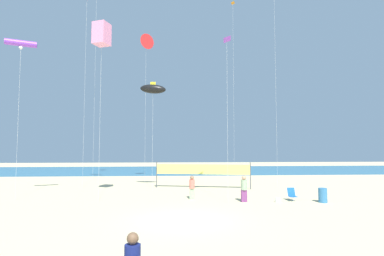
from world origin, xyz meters
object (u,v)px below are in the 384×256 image
(kite_orange_diamond, at_px, (233,16))
(kite_violet_tube, at_px, (21,44))
(kite_red_delta, at_px, (146,42))
(folding_beach_chair, at_px, (292,194))
(volleyball_net, at_px, (203,170))
(beachgoer_coral_shirt, at_px, (192,187))
(beach_handbag, at_px, (278,200))
(beachgoer_sage_shirt, at_px, (244,188))
(kite_pink_box, at_px, (102,34))
(kite_violet_diamond, at_px, (226,42))
(trash_barrel, at_px, (323,195))
(kite_black_inflatable, at_px, (153,89))

(kite_orange_diamond, xyz_separation_m, kite_violet_tube, (-18.45, -13.32, -8.61))
(kite_red_delta, bearing_deg, folding_beach_chair, -45.72)
(volleyball_net, distance_m, kite_violet_tube, 17.73)
(beachgoer_coral_shirt, distance_m, beach_handbag, 6.04)
(beach_handbag, bearing_deg, beachgoer_sage_shirt, 173.58)
(kite_red_delta, bearing_deg, kite_orange_diamond, 16.86)
(kite_orange_diamond, bearing_deg, volleyball_net, -119.92)
(kite_orange_diamond, distance_m, kite_violet_tube, 24.33)
(kite_orange_diamond, distance_m, kite_pink_box, 20.76)
(kite_violet_tube, bearing_deg, kite_violet_diamond, -8.35)
(kite_orange_diamond, relative_size, kite_violet_tube, 1.88)
(kite_violet_diamond, relative_size, kite_pink_box, 0.91)
(beachgoer_coral_shirt, xyz_separation_m, volleyball_net, (1.33, 5.70, 0.74))
(volleyball_net, xyz_separation_m, beach_handbag, (4.46, -7.28, -1.50))
(beachgoer_sage_shirt, height_order, kite_pink_box, kite_pink_box)
(folding_beach_chair, bearing_deg, volleyball_net, 107.08)
(trash_barrel, xyz_separation_m, kite_red_delta, (-13.18, 12.42, 14.81))
(folding_beach_chair, bearing_deg, kite_violet_diamond, 166.24)
(folding_beach_chair, height_order, volleyball_net, volleyball_net)
(kite_violet_tube, relative_size, kite_pink_box, 0.93)
(beachgoer_coral_shirt, xyz_separation_m, kite_violet_tube, (-12.53, 0.36, 10.42))
(beachgoer_coral_shirt, distance_m, kite_violet_diamond, 10.50)
(volleyball_net, relative_size, kite_violet_diamond, 0.75)
(volleyball_net, height_order, kite_violet_diamond, kite_violet_diamond)
(beachgoer_sage_shirt, relative_size, kite_pink_box, 0.14)
(kite_red_delta, xyz_separation_m, kite_pink_box, (-2.06, -11.39, -3.57))
(folding_beach_chair, height_order, beach_handbag, folding_beach_chair)
(beach_handbag, bearing_deg, volleyball_net, 121.48)
(folding_beach_chair, distance_m, kite_violet_tube, 22.36)
(trash_barrel, distance_m, beach_handbag, 3.04)
(beachgoer_coral_shirt, relative_size, trash_barrel, 1.75)
(beachgoer_coral_shirt, xyz_separation_m, beach_handbag, (5.79, -1.57, -0.77))
(volleyball_net, bearing_deg, kite_pink_box, -139.96)
(kite_black_inflatable, relative_size, kite_pink_box, 0.76)
(beach_handbag, bearing_deg, folding_beach_chair, 22.47)
(kite_violet_diamond, height_order, kite_violet_tube, kite_violet_tube)
(beach_handbag, height_order, kite_black_inflatable, kite_black_inflatable)
(beach_handbag, relative_size, kite_pink_box, 0.03)
(beachgoer_coral_shirt, height_order, beach_handbag, beachgoer_coral_shirt)
(folding_beach_chair, xyz_separation_m, kite_violet_tube, (-19.50, 1.44, 10.85))
(beachgoer_sage_shirt, height_order, volleyball_net, volleyball_net)
(trash_barrel, height_order, kite_red_delta, kite_red_delta)
(kite_violet_diamond, relative_size, kite_violet_tube, 0.99)
(beachgoer_coral_shirt, distance_m, trash_barrel, 9.00)
(kite_black_inflatable, bearing_deg, folding_beach_chair, -29.19)
(kite_black_inflatable, distance_m, kite_pink_box, 6.92)
(kite_orange_diamond, bearing_deg, folding_beach_chair, -85.95)
(beachgoer_sage_shirt, distance_m, kite_violet_tube, 19.16)
(kite_black_inflatable, distance_m, kite_violet_tube, 10.54)
(beachgoer_sage_shirt, relative_size, folding_beach_chair, 2.03)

